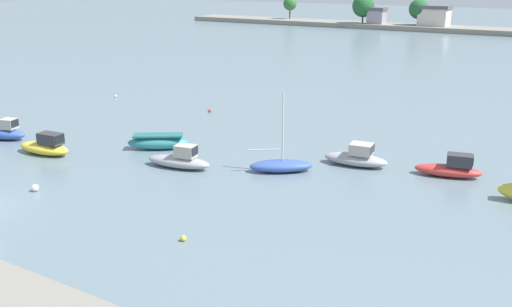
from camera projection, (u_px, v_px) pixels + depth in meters
The scene contains 12 objects.
moored_boat_0 at pixel (4, 132), 41.96m from camera, with size 3.76×2.24×1.59m.
moored_boat_1 at pixel (45, 146), 38.55m from camera, with size 4.19×1.91×1.53m.
moored_boat_2 at pixel (158, 142), 39.62m from camera, with size 4.24×3.39×1.06m.
moored_boat_3 at pixel (180, 160), 35.84m from camera, with size 4.45×2.03×1.53m.
moored_boat_4 at pixel (281, 165), 35.18m from camera, with size 4.00×3.36×4.96m.
moored_boat_5 at pixel (357, 158), 36.24m from camera, with size 4.23×1.97×1.48m.
moored_boat_6 at pixel (451, 168), 34.27m from camera, with size 4.08×2.06×1.44m.
mooring_buoy_0 at pixel (116, 96), 56.23m from camera, with size 0.25×0.25×0.25m, color white.
mooring_buoy_1 at pixel (183, 238), 26.11m from camera, with size 0.28×0.28×0.28m, color yellow.
mooring_buoy_2 at pixel (35, 188), 32.05m from camera, with size 0.41×0.41×0.41m, color white.
mooring_buoy_4 at pixel (210, 111), 50.28m from camera, with size 0.28×0.28×0.28m, color red.
distant_shoreline at pixel (479, 22), 115.50m from camera, with size 128.90×8.70×8.63m.
Camera 1 is at (26.65, -15.40, 11.75)m, focal length 40.05 mm.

